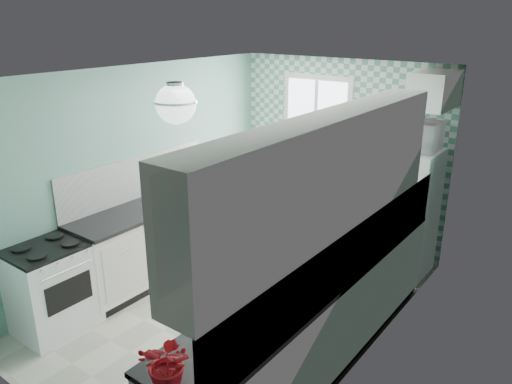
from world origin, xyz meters
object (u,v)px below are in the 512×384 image
Objects in this scene: microwave at (412,135)px; sink at (367,237)px; fridge at (404,212)px; fruit_bowl at (248,324)px; stove at (52,287)px; ceiling_light at (176,104)px; potted_plant at (169,364)px.

sink is at bearing 95.71° from microwave.
fruit_bowl is at bearing -91.62° from fridge.
fruit_bowl reaches higher than stove.
ceiling_light reaches higher than fruit_bowl.
ceiling_light reaches higher than fridge.
stove is (-1.20, -0.67, -1.86)m from ceiling_light.
microwave reaches higher than potted_plant.
sink is at bearing 37.15° from stove.
sink is at bearing 48.39° from ceiling_light.
ceiling_light is at bearing 132.18° from potted_plant.
potted_plant is at bearing -92.78° from sink.
potted_plant reaches higher than stove.
fridge is (1.11, 2.62, -1.54)m from ceiling_light.
fridge is 3.20m from fruit_bowl.
fruit_bowl is (-0.00, -1.93, 0.04)m from sink.
microwave is at bearing 91.55° from sink.
ceiling_light is 0.65× the size of sink.
sink reaches higher than fruit_bowl.
fridge is at bearing 91.56° from sink.
stove is 2.45m from fruit_bowl.
fruit_bowl is (1.20, -0.57, -1.35)m from ceiling_light.
fruit_bowl is (2.40, 0.09, 0.51)m from stove.
microwave is at bearing 91.31° from potted_plant.
ceiling_light is 2.16m from potted_plant.
sink is at bearing -88.98° from fridge.
fridge reaches higher than potted_plant.
potted_plant is (1.20, -1.32, -1.21)m from ceiling_light.
ceiling_light is 1.89m from fruit_bowl.
stove is at bearing 164.63° from potted_plant.
fridge is 5.76× the size of fruit_bowl.
fruit_bowl is at bearing 93.08° from microwave.
sink reaches higher than potted_plant.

